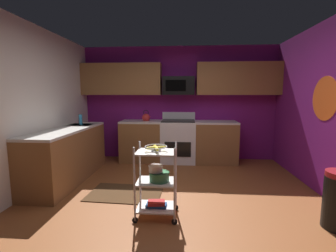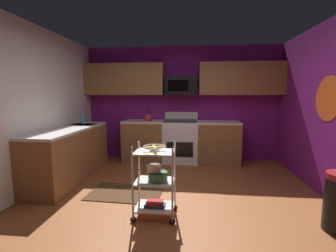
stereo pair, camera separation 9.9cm
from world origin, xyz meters
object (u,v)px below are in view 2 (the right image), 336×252
at_px(oven_range, 181,141).
at_px(mixing_bowl_large, 158,176).
at_px(mixing_bowl_small, 154,168).
at_px(dish_soap_bottle, 83,119).
at_px(book_stack, 155,204).
at_px(microwave, 181,86).
at_px(fruit_bowl, 154,148).
at_px(rolling_cart, 155,181).
at_px(kettle, 148,117).

height_order(oven_range, mixing_bowl_large, oven_range).
height_order(mixing_bowl_small, dish_soap_bottle, dish_soap_bottle).
bearing_deg(book_stack, mixing_bowl_small, 149.68).
distance_m(microwave, mixing_bowl_large, 2.85).
bearing_deg(dish_soap_bottle, book_stack, -45.02).
height_order(fruit_bowl, mixing_bowl_small, fruit_bowl).
distance_m(rolling_cart, fruit_bowl, 0.43).
distance_m(fruit_bowl, kettle, 2.54).
height_order(mixing_bowl_small, book_stack, mixing_bowl_small).
relative_size(microwave, mixing_bowl_small, 3.85).
xyz_separation_m(fruit_bowl, book_stack, (-0.00, -0.00, -0.71)).
distance_m(oven_range, microwave, 1.23).
relative_size(microwave, kettle, 2.65).
bearing_deg(microwave, rolling_cart, -94.19).
relative_size(oven_range, kettle, 4.17).
xyz_separation_m(microwave, rolling_cart, (-0.19, -2.59, -1.25)).
bearing_deg(mixing_bowl_small, rolling_cart, -30.32).
relative_size(mixing_bowl_large, kettle, 0.95).
bearing_deg(book_stack, dish_soap_bottle, 134.98).
distance_m(oven_range, dish_soap_bottle, 2.12).
relative_size(rolling_cart, kettle, 3.47).
relative_size(oven_range, mixing_bowl_large, 4.37).
distance_m(oven_range, mixing_bowl_small, 2.49).
xyz_separation_m(rolling_cart, book_stack, (0.00, 0.00, -0.29)).
xyz_separation_m(microwave, book_stack, (-0.19, -2.59, -1.54)).
height_order(microwave, book_stack, microwave).
bearing_deg(book_stack, microwave, 85.81).
xyz_separation_m(oven_range, book_stack, (-0.19, -2.48, -0.32)).
relative_size(microwave, book_stack, 2.71).
xyz_separation_m(oven_range, rolling_cart, (-0.19, -2.48, -0.03)).
bearing_deg(microwave, mixing_bowl_large, -93.35).
bearing_deg(oven_range, book_stack, -94.38).
xyz_separation_m(rolling_cart, fruit_bowl, (0.00, 0.00, 0.43)).
bearing_deg(fruit_bowl, microwave, 85.81).
bearing_deg(oven_range, rolling_cart, -94.38).
xyz_separation_m(mixing_bowl_small, dish_soap_bottle, (-1.70, 1.70, 0.40)).
bearing_deg(fruit_bowl, mixing_bowl_large, -0.00).
xyz_separation_m(microwave, mixing_bowl_small, (-0.20, -2.59, -1.08)).
bearing_deg(mixing_bowl_large, book_stack, 180.00).
distance_m(mixing_bowl_large, book_stack, 0.36).
distance_m(mixing_bowl_large, dish_soap_bottle, 2.49).
bearing_deg(kettle, oven_range, 0.30).
distance_m(microwave, rolling_cart, 2.88).
bearing_deg(mixing_bowl_small, kettle, 102.12).
relative_size(book_stack, dish_soap_bottle, 1.29).
distance_m(book_stack, dish_soap_bottle, 2.56).
distance_m(microwave, dish_soap_bottle, 2.20).
bearing_deg(microwave, book_stack, -94.19).
height_order(microwave, fruit_bowl, microwave).
relative_size(rolling_cart, book_stack, 3.54).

